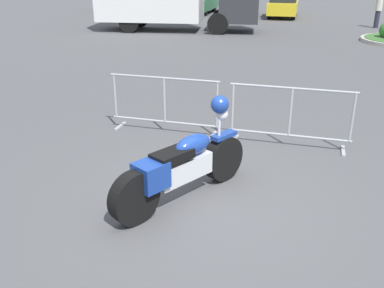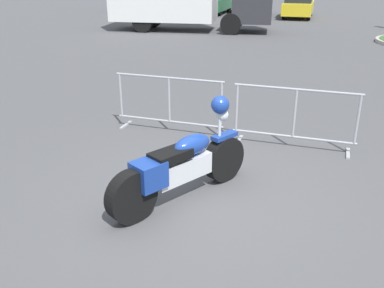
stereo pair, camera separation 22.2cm
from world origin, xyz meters
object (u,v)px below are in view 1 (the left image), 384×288
at_px(motorcycle, 183,165).
at_px(pedestrian, 378,9).
at_px(crowd_barrier_near, 164,104).
at_px(parked_car_blue, 239,4).
at_px(crowd_barrier_far, 290,116).
at_px(parked_car_yellow, 283,5).
at_px(parked_car_red, 159,1).
at_px(parked_car_green, 199,2).
at_px(parked_car_tan, 120,0).

height_order(motorcycle, pedestrian, pedestrian).
bearing_deg(crowd_barrier_near, parked_car_blue, 98.26).
bearing_deg(crowd_barrier_far, crowd_barrier_near, 180.00).
xyz_separation_m(parked_car_blue, parked_car_yellow, (2.82, -0.12, -0.01)).
distance_m(crowd_barrier_near, parked_car_red, 23.09).
height_order(motorcycle, crowd_barrier_far, motorcycle).
xyz_separation_m(motorcycle, parked_car_green, (-7.03, 23.82, 0.25)).
height_order(crowd_barrier_near, parked_car_tan, parked_car_tan).
xyz_separation_m(crowd_barrier_far, parked_car_green, (-8.20, 21.49, 0.20)).
bearing_deg(parked_car_yellow, crowd_barrier_far, -176.36).
xyz_separation_m(crowd_barrier_near, pedestrian, (4.95, 17.27, 0.37)).
bearing_deg(parked_car_yellow, motorcycle, -179.91).
distance_m(crowd_barrier_near, crowd_barrier_far, 2.33).
distance_m(parked_car_yellow, pedestrian, 6.30).
xyz_separation_m(motorcycle, pedestrian, (3.78, 19.60, 0.42)).
distance_m(crowd_barrier_near, parked_car_tan, 24.05).
distance_m(crowd_barrier_near, parked_car_green, 22.28).
height_order(parked_car_tan, parked_car_red, parked_car_red).
bearing_deg(pedestrian, parked_car_red, -54.01).
height_order(parked_car_tan, parked_car_green, parked_car_green).
relative_size(crowd_barrier_far, parked_car_yellow, 0.50).
xyz_separation_m(crowd_barrier_far, parked_car_tan, (-13.84, 21.12, 0.19)).
xyz_separation_m(motorcycle, crowd_barrier_near, (-1.16, 2.33, 0.05)).
bearing_deg(parked_car_red, crowd_barrier_near, -161.22).
xyz_separation_m(parked_car_green, pedestrian, (10.82, -4.22, 0.17)).
distance_m(motorcycle, crowd_barrier_far, 2.60).
height_order(crowd_barrier_far, parked_car_green, parked_car_green).
distance_m(parked_car_tan, pedestrian, 16.91).
xyz_separation_m(parked_car_tan, parked_car_green, (5.64, 0.37, 0.01)).
relative_size(parked_car_red, pedestrian, 2.61).
bearing_deg(crowd_barrier_near, pedestrian, 74.01).
height_order(parked_car_tan, pedestrian, pedestrian).
bearing_deg(crowd_barrier_near, motorcycle, -63.44).
distance_m(parked_car_red, parked_car_green, 2.82).
bearing_deg(parked_car_yellow, crowd_barrier_near, 177.28).
height_order(parked_car_green, pedestrian, pedestrian).
height_order(motorcycle, parked_car_green, parked_car_green).
bearing_deg(crowd_barrier_far, parked_car_red, 117.25).
distance_m(parked_car_green, pedestrian, 11.61).
height_order(crowd_barrier_far, parked_car_yellow, parked_car_yellow).
relative_size(motorcycle, crowd_barrier_near, 1.01).
height_order(crowd_barrier_near, parked_car_red, parked_car_red).
xyz_separation_m(crowd_barrier_near, parked_car_green, (-5.87, 21.49, 0.20)).
xyz_separation_m(motorcycle, parked_car_blue, (-4.21, 23.31, 0.22)).
bearing_deg(motorcycle, parked_car_tan, 55.51).
bearing_deg(parked_car_tan, parked_car_red, -87.89).
height_order(motorcycle, crowd_barrier_near, motorcycle).
xyz_separation_m(parked_car_tan, parked_car_blue, (8.47, -0.14, -0.02)).
bearing_deg(parked_car_blue, pedestrian, -118.22).
bearing_deg(parked_car_green, pedestrian, -114.66).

